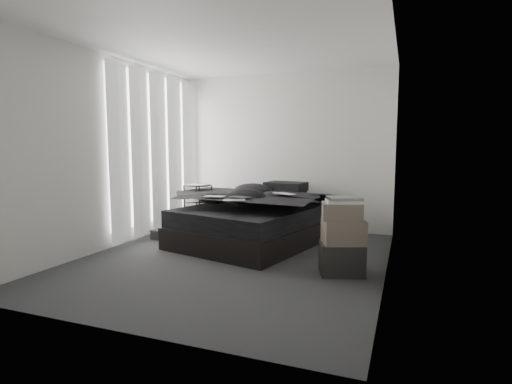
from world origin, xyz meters
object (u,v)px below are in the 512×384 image
(laptop, at_px, (281,189))
(side_stand, at_px, (198,209))
(box_lower, at_px, (342,259))
(bed, at_px, (255,232))

(laptop, relative_size, side_stand, 0.46)
(side_stand, xyz_separation_m, box_lower, (2.54, -1.39, -0.21))
(bed, height_order, box_lower, box_lower)
(laptop, bearing_deg, box_lower, -13.24)
(laptop, distance_m, side_stand, 1.65)
(laptop, bearing_deg, side_stand, -162.81)
(laptop, xyz_separation_m, side_stand, (-1.54, 0.40, -0.42))
(laptop, xyz_separation_m, box_lower, (1.00, -0.99, -0.63))
(box_lower, bearing_deg, laptop, 135.08)
(bed, xyz_separation_m, laptop, (0.41, -0.04, 0.65))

